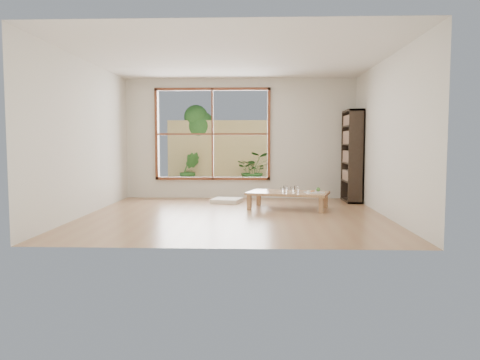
{
  "coord_description": "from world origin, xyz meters",
  "views": [
    {
      "loc": [
        0.4,
        -7.79,
        1.22
      ],
      "look_at": [
        0.08,
        0.53,
        0.55
      ],
      "focal_mm": 35.0,
      "sensor_mm": 36.0,
      "label": 1
    }
  ],
  "objects_px": {
    "bookshelf": "(352,156)",
    "garden_bench": "(208,181)",
    "food_tray": "(315,192)",
    "low_table": "(288,194)"
  },
  "relations": [
    {
      "from": "low_table",
      "to": "bookshelf",
      "type": "distance_m",
      "value": 1.9
    },
    {
      "from": "low_table",
      "to": "food_tray",
      "type": "distance_m",
      "value": 0.5
    },
    {
      "from": "bookshelf",
      "to": "garden_bench",
      "type": "relative_size",
      "value": 1.68
    },
    {
      "from": "low_table",
      "to": "bookshelf",
      "type": "height_order",
      "value": "bookshelf"
    },
    {
      "from": "bookshelf",
      "to": "garden_bench",
      "type": "bearing_deg",
      "value": 159.38
    },
    {
      "from": "bookshelf",
      "to": "food_tray",
      "type": "relative_size",
      "value": 5.15
    },
    {
      "from": "food_tray",
      "to": "garden_bench",
      "type": "height_order",
      "value": "food_tray"
    },
    {
      "from": "low_table",
      "to": "garden_bench",
      "type": "bearing_deg",
      "value": 142.17
    },
    {
      "from": "bookshelf",
      "to": "garden_bench",
      "type": "height_order",
      "value": "bookshelf"
    },
    {
      "from": "bookshelf",
      "to": "food_tray",
      "type": "xyz_separation_m",
      "value": [
        -0.91,
        -1.29,
        -0.6
      ]
    }
  ]
}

